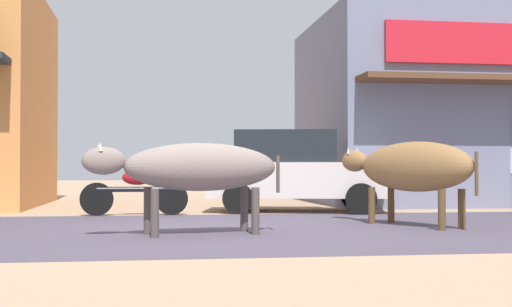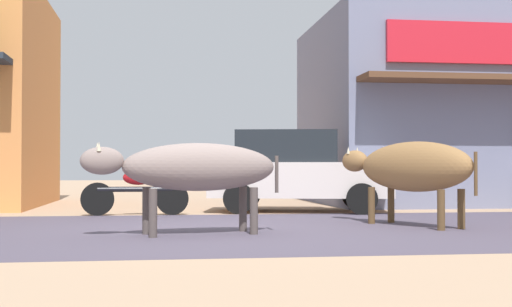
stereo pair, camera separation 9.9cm
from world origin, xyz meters
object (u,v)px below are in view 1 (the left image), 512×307
(parked_hatchback_car, at_px, (295,170))
(cow_near_brown, at_px, (197,168))
(cow_far_dark, at_px, (411,167))
(parked_motorcycle, at_px, (136,190))

(parked_hatchback_car, relative_size, cow_near_brown, 1.45)
(cow_far_dark, bearing_deg, parked_hatchback_car, 105.86)
(cow_near_brown, bearing_deg, parked_hatchback_car, 63.45)
(parked_motorcycle, bearing_deg, cow_far_dark, -35.52)
(cow_near_brown, xyz_separation_m, cow_far_dark, (3.36, 0.90, 0.01))
(parked_motorcycle, relative_size, cow_far_dark, 0.75)
(parked_hatchback_car, height_order, cow_far_dark, parked_hatchback_car)
(parked_hatchback_car, height_order, parked_motorcycle, parked_hatchback_car)
(parked_hatchback_car, bearing_deg, parked_motorcycle, -167.98)
(cow_near_brown, bearing_deg, cow_far_dark, 15.08)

